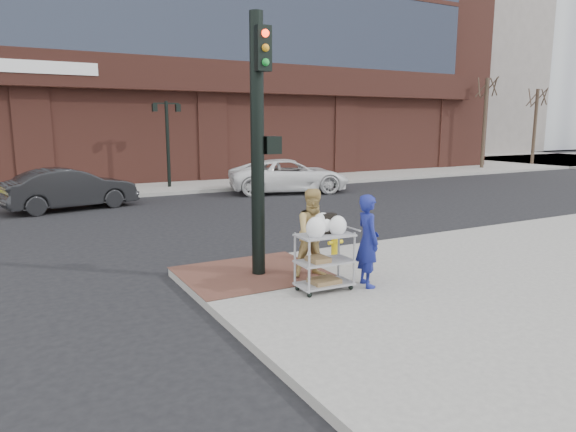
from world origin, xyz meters
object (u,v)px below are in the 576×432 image
traffic_signal_pole (259,139)px  fire_hydrant (335,243)px  lamp_post (167,134)px  pedestrian_tan (315,233)px  minivan_white (289,176)px  utility_cart (325,256)px  sedan_dark (70,189)px  woman_blue (368,241)px

traffic_signal_pole → fire_hydrant: 2.97m
lamp_post → traffic_signal_pole: bearing=-99.2°
pedestrian_tan → minivan_white: size_ratio=0.32×
lamp_post → traffic_signal_pole: traffic_signal_pole is taller
minivan_white → utility_cart: utility_cart is taller
minivan_white → fire_hydrant: size_ratio=7.16×
lamp_post → fire_hydrant: size_ratio=5.21×
sedan_dark → fire_hydrant: size_ratio=6.03×
woman_blue → pedestrian_tan: pedestrian_tan is taller
woman_blue → pedestrian_tan: bearing=42.9°
fire_hydrant → utility_cart: bearing=-129.3°
sedan_dark → utility_cart: utility_cart is taller
woman_blue → utility_cart: woman_blue is taller
woman_blue → sedan_dark: size_ratio=0.37×
lamp_post → fire_hydrant: lamp_post is taller
woman_blue → utility_cart: (-0.84, 0.15, -0.22)m
woman_blue → pedestrian_tan: 1.11m
traffic_signal_pole → minivan_white: bearing=58.8°
sedan_dark → utility_cart: 13.08m
sedan_dark → fire_hydrant: sedan_dark is taller
woman_blue → utility_cart: bearing=93.8°
utility_cart → fire_hydrant: (1.32, 1.62, -0.24)m
woman_blue → minivan_white: 14.40m
traffic_signal_pole → pedestrian_tan: traffic_signal_pole is taller
lamp_post → minivan_white: lamp_post is taller
minivan_white → lamp_post: bearing=67.6°
traffic_signal_pole → fire_hydrant: bearing=4.3°
sedan_dark → traffic_signal_pole: bearing=179.1°
woman_blue → sedan_dark: 13.44m
sedan_dark → woman_blue: bearing=-176.4°
minivan_white → utility_cart: (-6.48, -13.10, 0.02)m
woman_blue → minivan_white: (5.64, 13.25, -0.24)m
lamp_post → traffic_signal_pole: 15.43m
pedestrian_tan → fire_hydrant: 1.38m
woman_blue → fire_hydrant: woman_blue is taller
pedestrian_tan → woman_blue: bearing=-51.1°
minivan_white → utility_cart: size_ratio=3.94×
sedan_dark → minivan_white: (9.36, 0.34, 0.00)m
woman_blue → sedan_dark: (-3.72, 12.91, -0.24)m
sedan_dark → minivan_white: 9.37m
lamp_post → sedan_dark: lamp_post is taller
minivan_white → fire_hydrant: 12.59m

